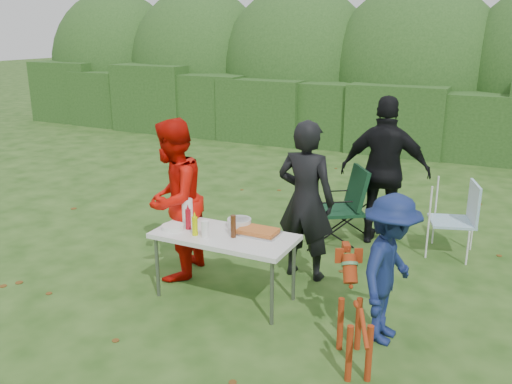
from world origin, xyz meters
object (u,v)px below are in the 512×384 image
at_px(dog, 355,319).
at_px(camping_chair, 339,206).
at_px(folding_table, 224,239).
at_px(paper_towel_roll, 187,210).
at_px(lawn_chair, 452,218).
at_px(person_black_puffy, 385,171).
at_px(child, 389,270).
at_px(mustard_bottle, 195,226).
at_px(person_red_jacket, 173,200).
at_px(beer_bottle, 233,226).
at_px(ketchup_bottle, 188,219).
at_px(person_cook, 306,201).

bearing_deg(dog, camping_chair, -5.77).
relative_size(folding_table, paper_towel_roll, 5.77).
bearing_deg(paper_towel_roll, lawn_chair, 39.91).
bearing_deg(camping_chair, person_black_puffy, 174.65).
bearing_deg(folding_table, child, -1.37).
distance_m(dog, mustard_bottle, 1.94).
bearing_deg(folding_table, person_red_jacket, 162.39).
xyz_separation_m(child, beer_bottle, (-1.62, 0.01, 0.15)).
bearing_deg(dog, child, -42.49).
distance_m(lawn_chair, ketchup_bottle, 3.42).
bearing_deg(person_black_puffy, folding_table, 57.00).
height_order(lawn_chair, ketchup_bottle, lawn_chair).
bearing_deg(beer_bottle, person_red_jacket, 162.82).
xyz_separation_m(child, camping_chair, (-1.15, 2.10, -0.18)).
distance_m(child, lawn_chair, 2.40).
distance_m(person_black_puffy, lawn_chair, 1.03).
distance_m(folding_table, lawn_chair, 3.09).
relative_size(person_red_jacket, person_black_puffy, 0.93).
height_order(lawn_chair, mustard_bottle, lawn_chair).
relative_size(child, ketchup_bottle, 6.46).
distance_m(person_cook, mustard_bottle, 1.34).
xyz_separation_m(person_black_puffy, beer_bottle, (-1.00, -2.39, -0.14)).
xyz_separation_m(lawn_chair, beer_bottle, (-1.89, -2.36, 0.37)).
bearing_deg(person_black_puffy, lawn_chair, 171.04).
xyz_separation_m(folding_table, paper_towel_roll, (-0.56, 0.17, 0.18)).
xyz_separation_m(child, mustard_bottle, (-2.01, -0.11, 0.13)).
bearing_deg(mustard_bottle, ketchup_bottle, 142.84).
height_order(child, paper_towel_roll, child).
bearing_deg(ketchup_bottle, paper_towel_roll, 124.92).
height_order(camping_chair, paper_towel_roll, camping_chair).
relative_size(child, dog, 1.53).
bearing_deg(lawn_chair, person_red_jacket, 18.85).
height_order(beer_bottle, paper_towel_roll, paper_towel_roll).
bearing_deg(person_red_jacket, mustard_bottle, 44.09).
height_order(camping_chair, beer_bottle, camping_chair).
bearing_deg(mustard_bottle, folding_table, 30.70).
xyz_separation_m(folding_table, person_cook, (0.56, 0.90, 0.24)).
xyz_separation_m(person_black_puffy, ketchup_bottle, (-1.54, -2.39, -0.15)).
distance_m(mustard_bottle, ketchup_bottle, 0.20).
relative_size(child, paper_towel_roll, 5.47).
xyz_separation_m(child, dog, (-0.15, -0.53, -0.27)).
bearing_deg(ketchup_bottle, lawn_chair, 44.08).
height_order(person_black_puffy, child, person_black_puffy).
distance_m(person_black_puffy, camping_chair, 0.76).
bearing_deg(lawn_chair, camping_chair, -6.59).
bearing_deg(mustard_bottle, camping_chair, 68.75).
bearing_deg(person_red_jacket, folding_table, 63.37).
bearing_deg(lawn_chair, ketchup_bottle, 26.73).
bearing_deg(child, person_red_jacket, 88.73).
relative_size(folding_table, lawn_chair, 1.54).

